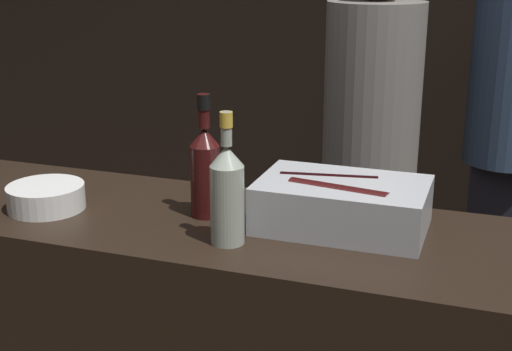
{
  "coord_description": "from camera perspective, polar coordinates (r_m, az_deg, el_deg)",
  "views": [
    {
      "loc": [
        0.55,
        -1.28,
        1.71
      ],
      "look_at": [
        0.0,
        0.29,
        1.18
      ],
      "focal_mm": 50.0,
      "sensor_mm": 36.0,
      "label": 1
    }
  ],
  "objects": [
    {
      "name": "wall_back_chalkboard",
      "position": [
        3.95,
        11.57,
        12.87
      ],
      "size": [
        6.4,
        0.06,
        2.8
      ],
      "color": "black",
      "rests_on": "ground_plane"
    },
    {
      "name": "red_wine_bottle_black_foil",
      "position": [
        1.79,
        -4.1,
        0.63
      ],
      "size": [
        0.08,
        0.08,
        0.31
      ],
      "color": "#380F0F",
      "rests_on": "bar_counter"
    },
    {
      "name": "ice_bin_with_bottles",
      "position": [
        1.74,
        6.81,
        -2.21
      ],
      "size": [
        0.4,
        0.26,
        0.12
      ],
      "color": "#B7BABF",
      "rests_on": "bar_counter"
    },
    {
      "name": "bowl_white",
      "position": [
        1.94,
        -16.45,
        -1.6
      ],
      "size": [
        0.2,
        0.2,
        0.06
      ],
      "color": "white",
      "rests_on": "bar_counter"
    },
    {
      "name": "person_blond_tee",
      "position": [
        3.33,
        19.58,
        3.87
      ],
      "size": [
        0.37,
        0.37,
        1.74
      ],
      "rotation": [
        0.0,
        0.0,
        -2.02
      ],
      "color": "black",
      "rests_on": "ground_plane"
    },
    {
      "name": "rose_wine_bottle",
      "position": [
        1.62,
        -2.33,
        -1.29
      ],
      "size": [
        0.08,
        0.08,
        0.31
      ],
      "color": "#9EA899",
      "rests_on": "bar_counter"
    },
    {
      "name": "person_in_hoodie",
      "position": [
        2.98,
        9.14,
        2.83
      ],
      "size": [
        0.39,
        0.39,
        1.72
      ],
      "rotation": [
        0.0,
        0.0,
        2.14
      ],
      "color": "black",
      "rests_on": "ground_plane"
    }
  ]
}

